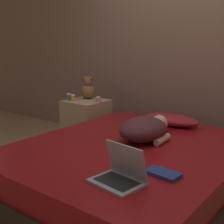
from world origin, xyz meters
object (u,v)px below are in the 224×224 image
person_lying (145,129)px  book (163,173)px  teddy_bear (88,89)px  laptop (120,174)px  pillow (171,119)px  bottle_blue (69,97)px  bottle_amber (73,98)px  bottle_pink (98,99)px

person_lying → book: (0.49, -0.57, -0.09)m
person_lying → teddy_bear: 1.35m
laptop → pillow: bearing=112.8°
teddy_bear → book: size_ratio=1.20×
book → laptop: bearing=-122.5°
laptop → book: size_ratio=1.45×
book → person_lying: bearing=130.7°
person_lying → bottle_blue: bottle_blue is taller
person_lying → bottle_blue: 1.37m
bottle_amber → book: (1.74, -0.95, -0.17)m
bottle_blue → book: (1.80, -0.94, -0.17)m
bottle_amber → bottle_blue: bearing=-172.9°
laptop → teddy_bear: 2.10m
pillow → bottle_amber: bearing=-170.2°
person_lying → bottle_pink: (-0.96, 0.51, 0.08)m
pillow → teddy_bear: teddy_bear is taller
pillow → bottle_pink: bottle_pink is taller
bottle_pink → book: size_ratio=0.26×
bottle_pink → book: bottle_pink is taller
teddy_bear → bottle_blue: 0.27m
teddy_bear → bottle_amber: size_ratio=3.62×
bottle_blue → book: size_ratio=0.37×
teddy_bear → bottle_pink: size_ratio=4.57×
teddy_bear → person_lying: bearing=-26.6°
teddy_bear → bottle_blue: size_ratio=3.26×
pillow → teddy_bear: bearing=179.4°
laptop → book: bearing=65.1°
pillow → book: pillow is taller
teddy_bear → pillow: bearing=-0.6°
teddy_bear → book: (1.69, -1.17, -0.25)m
teddy_bear → laptop: bearing=-42.8°
laptop → bottle_blue: bearing=151.6°
laptop → teddy_bear: teddy_bear is taller
bottle_blue → teddy_bear: bearing=63.0°
person_lying → pillow: bearing=91.5°
laptop → bottle_blue: laptop is taller
bottle_amber → book: 1.99m
pillow → laptop: bearing=-74.7°
pillow → laptop: 1.46m
person_lying → bottle_blue: (-1.31, 0.37, 0.09)m
laptop → book: (0.16, 0.25, -0.04)m
laptop → bottle_blue: (-1.64, 1.19, 0.13)m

